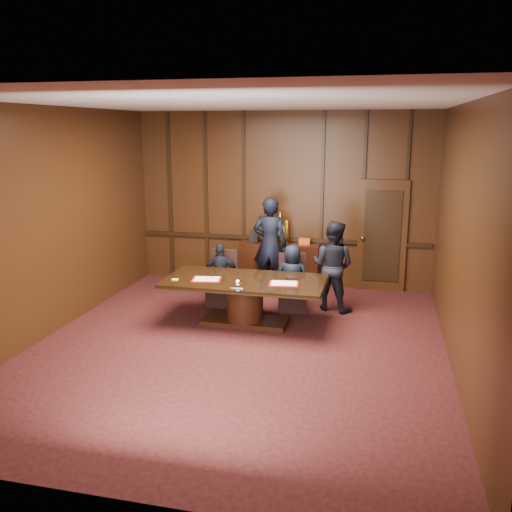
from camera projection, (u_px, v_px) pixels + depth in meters
The scene contains 13 objects.
room at pixel (244, 231), 7.74m from camera, with size 7.00×7.04×3.50m.
sideboard at pixel (280, 263), 11.00m from camera, with size 1.60×0.45×1.54m.
conference_table at pixel (245, 294), 8.88m from camera, with size 2.62×1.32×0.76m.
folder_left at pixel (207, 279), 8.80m from camera, with size 0.51×0.40×0.02m.
folder_right at pixel (284, 284), 8.55m from camera, with size 0.50×0.39×0.02m.
inkstand at pixel (238, 284), 8.38m from camera, with size 0.20×0.14×0.12m.
notepad at pixel (175, 279), 8.79m from camera, with size 0.10×0.07×0.01m, color #FFEA7C.
chair_left at pixel (223, 289), 9.91m from camera, with size 0.51×0.51×0.99m.
chair_right at pixel (292, 294), 9.62m from camera, with size 0.57×0.57×0.99m.
signatory_left at pixel (221, 275), 9.77m from camera, with size 0.68×0.28×1.16m, color black.
signatory_right at pixel (292, 278), 9.47m from camera, with size 0.59×0.38×1.21m, color black.
witness_left at pixel (270, 245), 10.59m from camera, with size 0.69×0.45×1.88m, color black.
witness_right at pixel (333, 266), 9.52m from camera, with size 0.78×0.61×1.60m, color black.
Camera 1 is at (1.97, -7.23, 3.17)m, focal length 38.00 mm.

